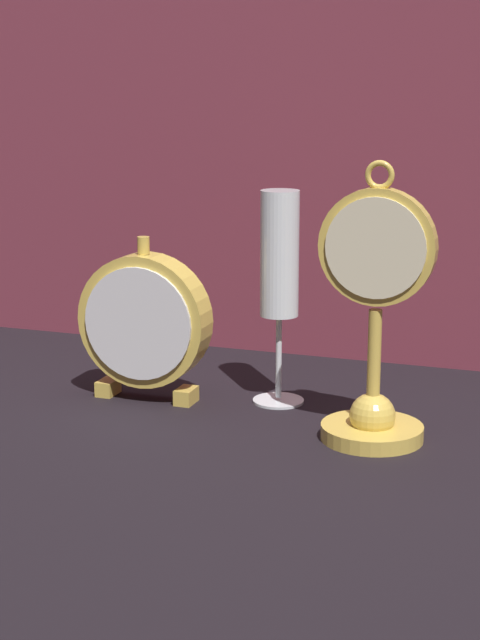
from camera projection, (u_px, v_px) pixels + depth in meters
ground_plane at (215, 428)px, 1.16m from camera, size 4.00×4.00×0.00m
fabric_backdrop_drape at (304, 133)px, 1.39m from camera, size 1.23×0.01×0.60m
pocket_watch_on_stand at (375, 338)px, 1.10m from camera, size 0.12×0.11×0.29m
mantel_clock_silver at (145, 322)px, 1.24m from camera, size 0.16×0.04×0.19m
champagne_flute at (279, 269)px, 1.21m from camera, size 0.06×0.06×0.25m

